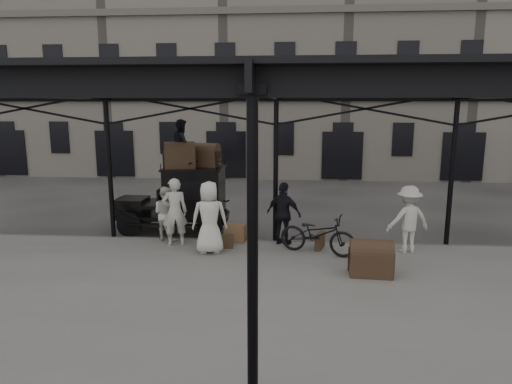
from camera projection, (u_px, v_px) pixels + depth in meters
ground at (272, 268)px, 11.79m from camera, size 120.00×120.00×0.00m
platform at (268, 298)px, 9.82m from camera, size 28.00×8.00×0.15m
canopy at (270, 83)px, 9.23m from camera, size 22.50×9.00×4.74m
building_frontage at (286, 57)px, 28.07m from camera, size 64.00×8.00×14.00m
taxi at (185, 196)px, 14.92m from camera, size 3.65×1.55×2.18m
porter_left at (175, 212)px, 13.09m from camera, size 0.82×0.65×1.97m
porter_midleft at (166, 213)px, 13.62m from camera, size 0.99×0.91×1.64m
porter_centre at (209, 217)px, 12.42m from camera, size 1.07×0.80×1.99m
porter_official at (284, 214)px, 13.16m from camera, size 1.16×0.87×1.83m
porter_right at (408, 219)px, 12.48m from camera, size 1.34×0.97×1.86m
bicycle at (318, 234)px, 12.40m from camera, size 2.24×1.42×1.11m
porter_roof at (182, 143)px, 14.50m from camera, size 0.75×0.87×1.53m
steamer_trunk_roof_near at (180, 157)px, 14.43m from camera, size 1.07×0.81×0.70m
steamer_trunk_roof_far at (206, 157)px, 14.82m from camera, size 0.98×0.74×0.63m
steamer_trunk_platform at (371, 260)px, 10.87m from camera, size 1.04×0.67×0.73m
wicker_hamper at (235, 233)px, 13.57m from camera, size 0.64×0.50×0.50m
suitcase_upright at (320, 241)px, 12.89m from camera, size 0.33×0.62×0.45m
suitcase_flat at (223, 241)px, 12.94m from camera, size 0.61×0.17×0.40m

